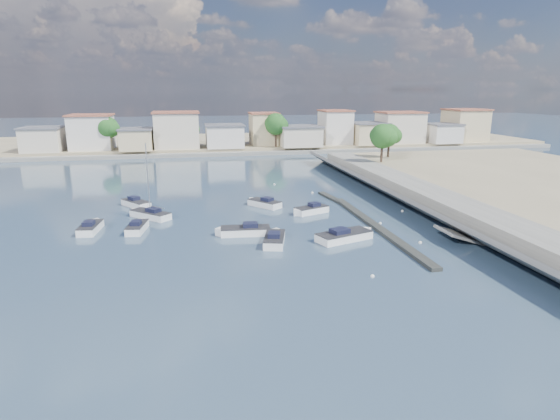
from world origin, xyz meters
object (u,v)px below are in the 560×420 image
motorboat_d (310,210)px  motorboat_g (137,204)px  sailboat (149,214)px  motorboat_c (243,231)px  motorboat_a (138,227)px  motorboat_h (346,236)px  motorboat_b (275,239)px  motorboat_f (263,203)px  motorboat_e (91,228)px

motorboat_d → motorboat_g: 22.28m
motorboat_d → sailboat: sailboat is taller
motorboat_g → motorboat_c: bearing=-50.5°
motorboat_a → motorboat_g: 10.90m
motorboat_c → motorboat_d: same height
motorboat_h → motorboat_b: bearing=176.8°
motorboat_a → motorboat_f: same height
motorboat_f → motorboat_h: bearing=-68.7°
motorboat_a → motorboat_d: (19.93, 3.36, -0.00)m
motorboat_a → motorboat_f: (14.93, 8.04, -0.00)m
motorboat_d → motorboat_e: (-24.81, -2.53, 0.00)m
motorboat_d → sailboat: 19.20m
motorboat_b → motorboat_c: size_ratio=0.90×
motorboat_h → motorboat_e: bearing=162.5°
motorboat_g → sailboat: size_ratio=0.52×
motorboat_d → motorboat_h: size_ratio=0.73×
motorboat_a → motorboat_c: 11.48m
motorboat_a → sailboat: (0.82, 5.13, 0.04)m
motorboat_e → motorboat_f: size_ratio=1.06×
motorboat_c → sailboat: size_ratio=0.64×
motorboat_d → motorboat_f: size_ratio=1.02×
motorboat_a → motorboat_g: bearing=95.5°
motorboat_d → motorboat_f: (-5.01, 4.68, 0.00)m
motorboat_a → motorboat_e: 4.94m
motorboat_h → motorboat_c: bearing=160.0°
motorboat_g → sailboat: bearing=-71.9°
motorboat_c → motorboat_a: bearing=161.5°
motorboat_c → sailboat: bearing=138.9°
motorboat_b → motorboat_d: bearing=58.5°
motorboat_a → motorboat_f: 16.95m
sailboat → motorboat_h: bearing=-31.7°
motorboat_c → motorboat_h: same height
motorboat_d → motorboat_g: (-20.99, 7.49, 0.00)m
motorboat_e → sailboat: bearing=37.1°
motorboat_a → motorboat_d: bearing=9.6°
motorboat_a → motorboat_f: bearing=28.3°
motorboat_a → sailboat: bearing=80.9°
motorboat_h → sailboat: (-20.10, 12.44, 0.04)m
motorboat_d → motorboat_e: 24.93m
motorboat_a → motorboat_b: same height
motorboat_g → motorboat_h: 28.50m
motorboat_d → sailboat: size_ratio=0.52×
motorboat_c → motorboat_d: size_ratio=1.23×
motorboat_b → motorboat_h: bearing=-3.2°
motorboat_b → motorboat_d: same height
motorboat_b → motorboat_e: same height
motorboat_g → motorboat_a: bearing=-84.5°
motorboat_c → motorboat_g: size_ratio=1.24×
motorboat_c → motorboat_g: same height
motorboat_e → motorboat_g: bearing=69.1°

